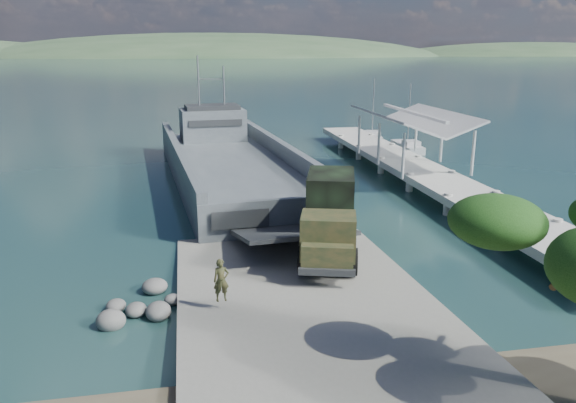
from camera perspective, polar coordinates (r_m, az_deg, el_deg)
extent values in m
plane|color=#1C4445|center=(23.62, 1.25, -9.82)|extent=(1400.00, 1400.00, 0.00)
cube|color=gray|center=(22.64, 1.79, -10.31)|extent=(10.00, 18.00, 0.50)
cube|color=#B1B1A7|center=(43.58, 13.21, 3.05)|extent=(4.00, 44.00, 0.50)
cube|color=#4C545A|center=(44.03, -5.75, 2.75)|extent=(11.10, 29.43, 2.40)
cube|color=#4C545A|center=(43.18, -11.10, 4.69)|extent=(3.07, 28.73, 1.25)
cube|color=#4C545A|center=(44.52, -0.68, 5.30)|extent=(3.07, 28.73, 1.25)
cube|color=#4C545A|center=(30.37, -1.04, -2.01)|extent=(8.64, 1.13, 2.50)
cube|color=#4C545A|center=(52.90, -7.67, 7.74)|extent=(6.07, 4.32, 2.88)
cube|color=#282B2D|center=(52.71, -7.73, 9.50)|extent=(5.05, 3.47, 0.38)
cylinder|color=gray|center=(52.38, -9.09, 11.83)|extent=(0.15, 0.15, 4.80)
cylinder|color=gray|center=(52.73, -6.54, 11.43)|extent=(0.15, 0.15, 3.84)
cylinder|color=black|center=(24.60, 1.54, -5.95)|extent=(0.74, 1.28, 1.22)
cylinder|color=black|center=(24.56, 6.58, -6.09)|extent=(0.74, 1.28, 1.22)
cylinder|color=black|center=(27.58, 2.01, -3.54)|extent=(0.74, 1.28, 1.22)
cylinder|color=black|center=(27.54, 6.49, -3.66)|extent=(0.74, 1.28, 1.22)
cylinder|color=black|center=(29.35, 2.24, -2.35)|extent=(0.74, 1.28, 1.22)
cylinder|color=black|center=(29.31, 6.44, -2.46)|extent=(0.74, 1.28, 1.22)
cube|color=black|center=(26.96, 4.22, -3.71)|extent=(3.96, 7.40, 0.23)
cube|color=#202F1A|center=(24.25, 4.11, -3.48)|extent=(2.77, 2.45, 1.87)
cube|color=#202F1A|center=(23.36, 4.02, -5.45)|extent=(2.30, 1.41, 0.94)
cube|color=#202F1A|center=(28.10, 4.30, -2.20)|extent=(3.45, 4.78, 0.33)
cube|color=black|center=(27.90, 4.37, 0.57)|extent=(3.15, 4.04, 2.34)
cube|color=#282B2D|center=(23.13, 3.96, -7.16)|extent=(2.31, 0.88, 0.28)
imported|color=#202F1A|center=(21.35, -6.77, -8.91)|extent=(0.64, 0.46, 1.63)
cube|color=#BABABA|center=(57.61, 12.01, 5.34)|extent=(1.82, 5.62, 0.91)
cube|color=#BABABA|center=(56.58, 12.41, 5.76)|extent=(1.47, 1.67, 0.61)
cylinder|color=gray|center=(57.14, 12.20, 8.58)|extent=(0.10, 0.10, 6.07)
cube|color=#BABABA|center=(63.20, 8.53, 6.39)|extent=(2.88, 5.95, 0.94)
cube|color=#BABABA|center=(62.08, 8.65, 6.81)|extent=(1.79, 1.95, 0.62)
cylinder|color=gray|center=(62.76, 8.65, 9.44)|extent=(0.10, 0.10, 6.25)
ellipsoid|color=#13350E|center=(16.91, 20.45, -1.88)|extent=(2.67, 2.67, 1.52)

